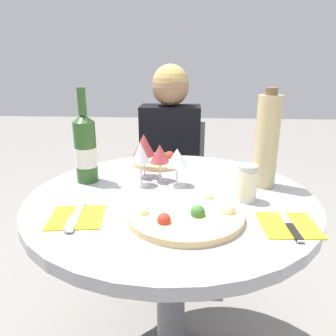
# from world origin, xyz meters

# --- Properties ---
(dining_table) EXTENTS (0.96, 0.96, 0.76)m
(dining_table) POSITION_xyz_m (0.00, 0.00, 0.62)
(dining_table) COLOR slate
(dining_table) RESTS_ON ground_plane
(chair_behind_diner) EXTENTS (0.40, 0.40, 0.84)m
(chair_behind_diner) POSITION_xyz_m (-0.05, 0.83, 0.41)
(chair_behind_diner) COLOR slate
(chair_behind_diner) RESTS_ON ground_plane
(seated_diner) EXTENTS (0.33, 0.40, 1.17)m
(seated_diner) POSITION_xyz_m (-0.05, 0.70, 0.55)
(seated_diner) COLOR black
(seated_diner) RESTS_ON ground_plane
(pizza_large) EXTENTS (0.33, 0.33, 0.05)m
(pizza_large) POSITION_xyz_m (0.05, -0.17, 0.77)
(pizza_large) COLOR #E5C17F
(pizza_large) RESTS_ON dining_table
(pizza_small_far) EXTENTS (0.22, 0.22, 0.05)m
(pizza_small_far) POSITION_xyz_m (-0.07, 0.34, 0.77)
(pizza_small_far) COLOR #DBB26B
(pizza_small_far) RESTS_ON dining_table
(wine_bottle) EXTENTS (0.08, 0.08, 0.34)m
(wine_bottle) POSITION_xyz_m (-0.32, 0.11, 0.89)
(wine_bottle) COLOR #2D5623
(wine_bottle) RESTS_ON dining_table
(tall_carafe) EXTENTS (0.08, 0.08, 0.35)m
(tall_carafe) POSITION_xyz_m (0.33, 0.11, 0.92)
(tall_carafe) COLOR tan
(tall_carafe) RESTS_ON dining_table
(sugar_shaker) EXTENTS (0.07, 0.07, 0.12)m
(sugar_shaker) POSITION_xyz_m (0.24, -0.03, 0.82)
(sugar_shaker) COLOR silver
(sugar_shaker) RESTS_ON dining_table
(wine_glass_back_left) EXTENTS (0.08, 0.08, 0.17)m
(wine_glass_back_left) POSITION_xyz_m (-0.11, 0.17, 0.88)
(wine_glass_back_left) COLOR silver
(wine_glass_back_left) RESTS_ON dining_table
(wine_glass_front_left) EXTENTS (0.06, 0.06, 0.16)m
(wine_glass_front_left) POSITION_xyz_m (-0.11, 0.08, 0.88)
(wine_glass_front_left) COLOR silver
(wine_glass_front_left) RESTS_ON dining_table
(wine_glass_center) EXTENTS (0.07, 0.07, 0.14)m
(wine_glass_center) POSITION_xyz_m (-0.05, 0.13, 0.86)
(wine_glass_center) COLOR silver
(wine_glass_center) RESTS_ON dining_table
(wine_glass_front_right) EXTENTS (0.08, 0.08, 0.14)m
(wine_glass_front_right) POSITION_xyz_m (0.02, 0.08, 0.86)
(wine_glass_front_right) COLOR silver
(wine_glass_front_right) RESTS_ON dining_table
(place_setting_left) EXTENTS (0.17, 0.19, 0.01)m
(place_setting_left) POSITION_xyz_m (-0.26, -0.19, 0.76)
(place_setting_left) COLOR yellow
(place_setting_left) RESTS_ON dining_table
(place_setting_right) EXTENTS (0.16, 0.19, 0.01)m
(place_setting_right) POSITION_xyz_m (0.33, -0.20, 0.76)
(place_setting_right) COLOR yellow
(place_setting_right) RESTS_ON dining_table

